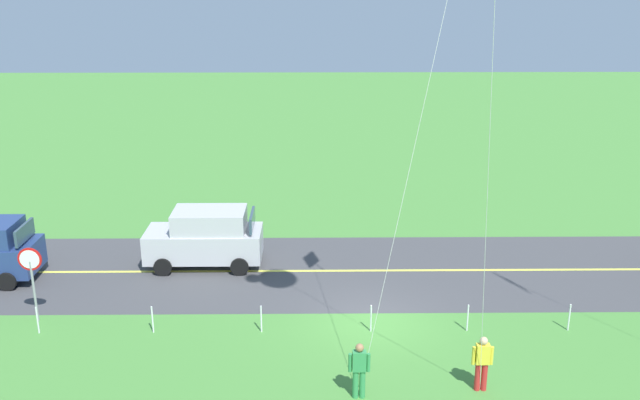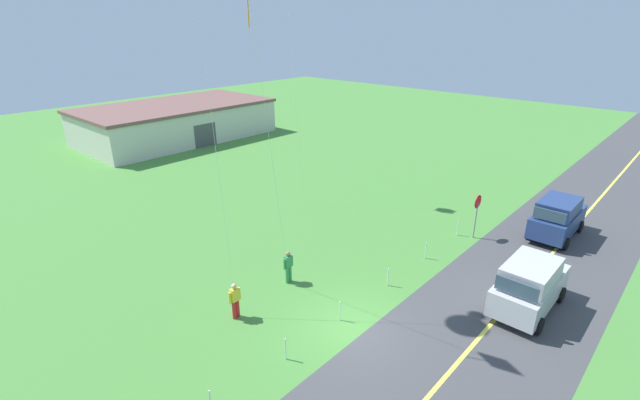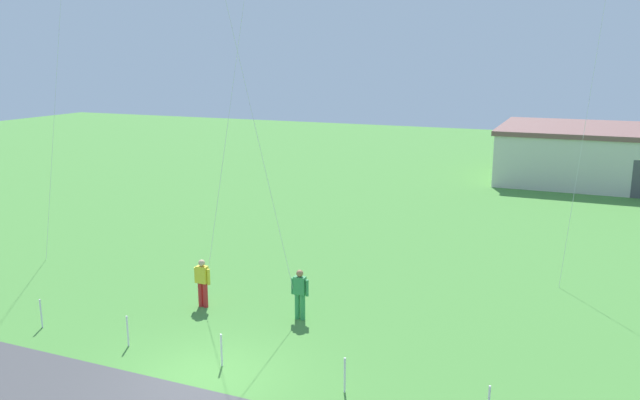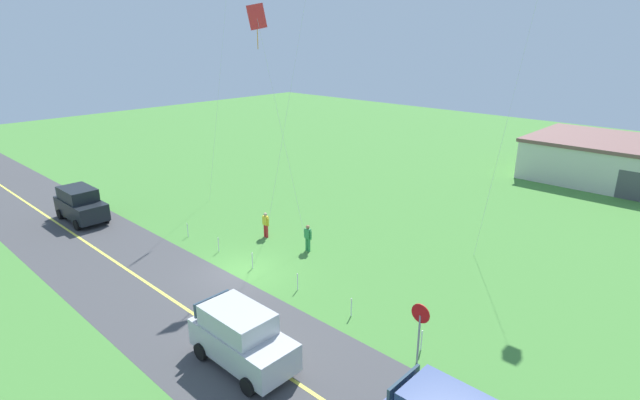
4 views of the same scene
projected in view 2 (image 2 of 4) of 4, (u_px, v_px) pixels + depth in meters
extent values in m
cube|color=#478438|center=(352.00, 329.00, 17.80)|extent=(120.00, 120.00, 0.10)
cube|color=#424244|center=(444.00, 378.00, 15.29)|extent=(120.00, 7.00, 0.00)
cube|color=#E5E04C|center=(444.00, 378.00, 15.29)|extent=(120.00, 0.16, 0.00)
cube|color=#B7B7BC|center=(529.00, 289.00, 18.75)|extent=(4.40, 1.90, 1.10)
cube|color=#B7B7BC|center=(531.00, 272.00, 18.22)|extent=(2.73, 1.75, 0.80)
cube|color=#334756|center=(540.00, 262.00, 18.97)|extent=(0.10, 1.62, 0.64)
cube|color=#334756|center=(516.00, 288.00, 17.11)|extent=(0.10, 1.62, 0.60)
cylinder|color=black|center=(516.00, 279.00, 20.53)|extent=(0.68, 0.22, 0.68)
cylinder|color=black|center=(561.00, 295.00, 19.35)|extent=(0.68, 0.22, 0.68)
cylinder|color=black|center=(491.00, 306.00, 18.56)|extent=(0.68, 0.22, 0.68)
cylinder|color=black|center=(539.00, 326.00, 17.38)|extent=(0.68, 0.22, 0.68)
cube|color=navy|center=(557.00, 221.00, 25.12)|extent=(4.40, 1.90, 1.10)
cube|color=navy|center=(559.00, 207.00, 24.59)|extent=(2.73, 1.75, 0.80)
cube|color=#334756|center=(565.00, 201.00, 25.34)|extent=(0.10, 1.62, 0.64)
cube|color=#334756|center=(550.00, 215.00, 23.47)|extent=(0.10, 1.62, 0.60)
cylinder|color=black|center=(545.00, 217.00, 26.90)|extent=(0.68, 0.22, 0.68)
cylinder|color=black|center=(580.00, 226.00, 25.72)|extent=(0.68, 0.22, 0.68)
cylinder|color=black|center=(529.00, 233.00, 24.93)|extent=(0.68, 0.22, 0.68)
cylinder|color=black|center=(566.00, 244.00, 23.75)|extent=(0.68, 0.22, 0.68)
cylinder|color=gray|center=(475.00, 220.00, 24.78)|extent=(0.08, 0.08, 2.10)
cylinder|color=red|center=(478.00, 202.00, 24.36)|extent=(0.76, 0.04, 0.76)
cylinder|color=white|center=(477.00, 202.00, 24.38)|extent=(0.62, 0.01, 0.62)
cylinder|color=#338C4C|center=(287.00, 275.00, 20.70)|extent=(0.16, 0.16, 0.82)
cylinder|color=#338C4C|center=(290.00, 274.00, 20.82)|extent=(0.16, 0.16, 0.82)
cube|color=#338C4C|center=(288.00, 261.00, 20.50)|extent=(0.36, 0.22, 0.56)
cylinder|color=#338C4C|center=(284.00, 264.00, 20.36)|extent=(0.10, 0.10, 0.52)
cylinder|color=#338C4C|center=(292.00, 260.00, 20.69)|extent=(0.10, 0.10, 0.52)
sphere|color=#9E704C|center=(288.00, 254.00, 20.36)|extent=(0.22, 0.22, 0.22)
cylinder|color=red|center=(234.00, 310.00, 18.22)|extent=(0.16, 0.16, 0.82)
cylinder|color=red|center=(238.00, 308.00, 18.34)|extent=(0.16, 0.16, 0.82)
cube|color=yellow|center=(235.00, 295.00, 18.02)|extent=(0.36, 0.22, 0.56)
cylinder|color=yellow|center=(230.00, 298.00, 17.88)|extent=(0.10, 0.10, 0.52)
cylinder|color=yellow|center=(239.00, 293.00, 18.21)|extent=(0.10, 0.10, 0.52)
sphere|color=#D8AD84|center=(234.00, 286.00, 17.88)|extent=(0.22, 0.22, 0.22)
cylinder|color=silver|center=(272.00, 159.00, 17.35)|extent=(2.47, 1.12, 12.73)
cylinder|color=orange|center=(248.00, 4.00, 14.11)|extent=(0.04, 0.04, 1.40)
cylinder|color=silver|center=(213.00, 124.00, 16.86)|extent=(1.31, 2.83, 15.48)
cylinder|color=silver|center=(294.00, 88.00, 27.92)|extent=(0.98, 2.25, 14.87)
cube|color=beige|center=(176.00, 123.00, 45.71)|extent=(18.00, 10.00, 3.20)
cube|color=brown|center=(174.00, 105.00, 45.05)|extent=(18.36, 10.20, 0.30)
cube|color=#4C4C51|center=(205.00, 135.00, 42.82)|extent=(2.40, 0.12, 2.20)
cylinder|color=silver|center=(286.00, 349.00, 15.99)|extent=(0.05, 0.05, 0.90)
cylinder|color=silver|center=(340.00, 311.00, 18.09)|extent=(0.05, 0.05, 0.90)
cylinder|color=silver|center=(388.00, 277.00, 20.47)|extent=(0.05, 0.05, 0.90)
cylinder|color=silver|center=(426.00, 251.00, 22.81)|extent=(0.05, 0.05, 0.90)
cylinder|color=silver|center=(458.00, 228.00, 25.28)|extent=(0.05, 0.05, 0.90)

